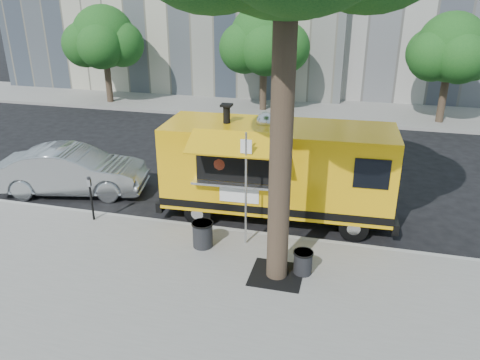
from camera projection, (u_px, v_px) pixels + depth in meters
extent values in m
plane|color=black|center=(208.00, 215.00, 14.03)|extent=(120.00, 120.00, 0.00)
cube|color=gray|center=(152.00, 291.00, 10.42)|extent=(60.00, 6.00, 0.15)
cube|color=#999993|center=(198.00, 227.00, 13.17)|extent=(60.00, 0.14, 0.16)
cube|color=gray|center=(283.00, 108.00, 26.08)|extent=(60.00, 5.00, 0.15)
cylinder|color=#33261C|center=(281.00, 141.00, 9.62)|extent=(0.48, 0.48, 6.50)
cube|color=black|center=(277.00, 275.00, 10.86)|extent=(1.20, 1.20, 0.02)
cylinder|color=#33261C|center=(108.00, 79.00, 26.79)|extent=(0.36, 0.36, 2.60)
sphere|color=#124616|center=(104.00, 37.00, 25.89)|extent=(3.42, 3.42, 3.42)
cylinder|color=#33261C|center=(263.00, 85.00, 25.07)|extent=(0.36, 0.36, 2.60)
sphere|color=#124616|center=(264.00, 39.00, 24.15)|extent=(3.60, 3.60, 3.60)
cylinder|color=#33261C|center=(443.00, 96.00, 22.72)|extent=(0.36, 0.36, 2.60)
sphere|color=#124616|center=(451.00, 47.00, 21.84)|extent=(3.24, 3.24, 3.24)
cylinder|color=silver|center=(246.00, 190.00, 11.65)|extent=(0.06, 0.06, 3.00)
cube|color=white|center=(246.00, 147.00, 11.21)|extent=(0.28, 0.02, 0.35)
cylinder|color=black|center=(92.00, 203.00, 13.26)|extent=(0.06, 0.06, 1.05)
cube|color=silver|center=(89.00, 183.00, 13.02)|extent=(0.10, 0.08, 0.22)
sphere|color=black|center=(89.00, 178.00, 12.97)|extent=(0.11, 0.11, 0.11)
cube|color=yellow|center=(278.00, 165.00, 13.29)|extent=(6.49, 2.46, 2.31)
cube|color=black|center=(277.00, 195.00, 13.65)|extent=(6.51, 2.48, 0.22)
cube|color=black|center=(392.00, 214.00, 13.13)|extent=(0.27, 2.06, 0.30)
cube|color=black|center=(171.00, 194.00, 14.38)|extent=(0.27, 2.06, 0.30)
cube|color=black|center=(397.00, 161.00, 12.54)|extent=(0.13, 1.73, 0.93)
cylinder|color=black|center=(354.00, 227.00, 12.53)|extent=(0.80, 0.31, 0.79)
cylinder|color=black|center=(353.00, 199.00, 14.17)|extent=(0.80, 0.31, 0.79)
cylinder|color=black|center=(199.00, 212.00, 13.36)|extent=(0.80, 0.31, 0.79)
cylinder|color=black|center=(215.00, 187.00, 14.99)|extent=(0.80, 0.31, 0.79)
cube|color=black|center=(240.00, 163.00, 12.40)|extent=(2.37, 0.29, 1.03)
cube|color=silver|center=(239.00, 185.00, 12.46)|extent=(2.58, 0.47, 0.06)
cube|color=yellow|center=(235.00, 144.00, 11.66)|extent=(2.50, 1.04, 0.42)
cube|color=white|center=(239.00, 194.00, 12.65)|extent=(1.08, 0.09, 0.49)
cylinder|color=black|center=(227.00, 114.00, 13.04)|extent=(0.20, 0.20, 0.54)
sphere|color=silver|center=(266.00, 122.00, 13.08)|extent=(0.55, 0.55, 0.55)
sphere|color=maroon|center=(223.00, 160.00, 12.78)|extent=(0.83, 0.83, 0.83)
cylinder|color=#FF590C|center=(221.00, 167.00, 12.62)|extent=(0.34, 0.13, 0.33)
imported|color=#A2A5A9|center=(73.00, 171.00, 15.30)|extent=(4.96, 2.61, 1.55)
cylinder|color=black|center=(303.00, 262.00, 10.84)|extent=(0.43, 0.43, 0.56)
cylinder|color=black|center=(304.00, 253.00, 10.74)|extent=(0.47, 0.47, 0.04)
cylinder|color=black|center=(203.00, 234.00, 11.96)|extent=(0.51, 0.51, 0.67)
cylinder|color=black|center=(202.00, 223.00, 11.84)|extent=(0.56, 0.56, 0.04)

